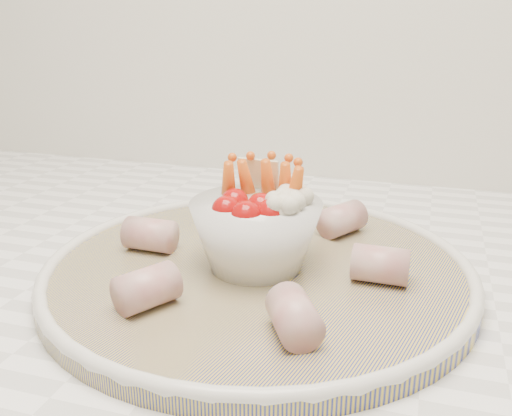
% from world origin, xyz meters
% --- Properties ---
extents(serving_platter, '(0.47, 0.47, 0.02)m').
position_xyz_m(serving_platter, '(-0.15, 1.39, 0.93)').
color(serving_platter, navy).
rests_on(serving_platter, kitchen_counter).
extents(veggie_bowl, '(0.12, 0.12, 0.10)m').
position_xyz_m(veggie_bowl, '(-0.15, 1.39, 0.97)').
color(veggie_bowl, white).
rests_on(veggie_bowl, serving_platter).
extents(cured_meat_rolls, '(0.27, 0.27, 0.03)m').
position_xyz_m(cured_meat_rolls, '(-0.15, 1.39, 0.95)').
color(cured_meat_rolls, '#AA4E4E').
rests_on(cured_meat_rolls, serving_platter).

